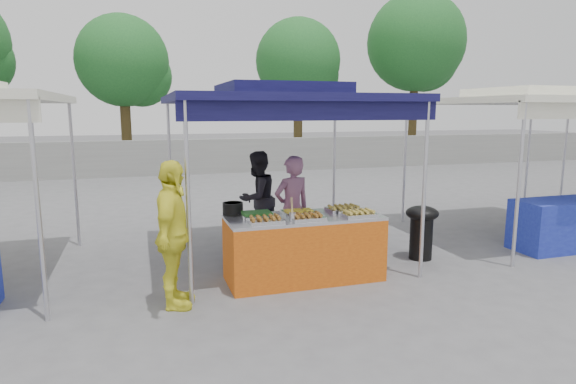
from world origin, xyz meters
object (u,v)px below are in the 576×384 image
object	(u,v)px
cooking_pot	(233,208)
wok_burner	(422,227)
vendor_table	(304,248)
customer_person	(173,235)
helper_man	(257,198)
vendor_woman	(292,209)

from	to	relation	value
cooking_pot	wok_burner	distance (m)	2.85
vendor_table	customer_person	world-z (taller)	customer_person
cooking_pot	wok_burner	world-z (taller)	cooking_pot
helper_man	cooking_pot	bearing A→B (deg)	30.52
cooking_pot	helper_man	size ratio (longest dim) A/B	0.17
vendor_table	cooking_pot	xyz separation A→B (m)	(-0.86, 0.38, 0.50)
vendor_table	cooking_pot	bearing A→B (deg)	156.21
vendor_woman	helper_man	bearing A→B (deg)	-89.75
cooking_pot	vendor_woman	size ratio (longest dim) A/B	0.17
vendor_woman	vendor_table	bearing A→B (deg)	70.63
vendor_table	vendor_woman	bearing A→B (deg)	83.92
vendor_table	wok_burner	world-z (taller)	vendor_table
cooking_pot	helper_man	bearing A→B (deg)	64.91
cooking_pot	wok_burner	xyz separation A→B (m)	(2.81, -0.06, -0.45)
vendor_table	vendor_woman	world-z (taller)	vendor_woman
helper_man	vendor_table	bearing A→B (deg)	61.06
helper_man	customer_person	distance (m)	2.71
helper_man	wok_burner	bearing A→B (deg)	110.21
cooking_pot	vendor_table	bearing A→B (deg)	-23.79
vendor_woman	customer_person	size ratio (longest dim) A/B	0.94
vendor_table	wok_burner	distance (m)	1.98
vendor_table	cooking_pot	size ratio (longest dim) A/B	7.50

